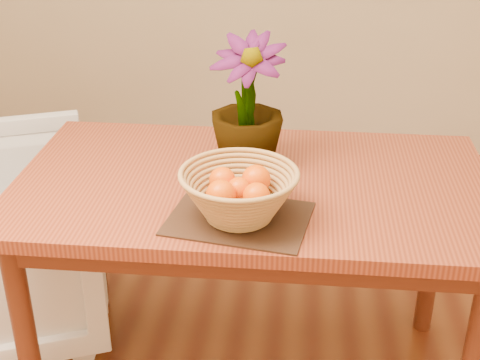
# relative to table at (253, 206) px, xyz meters

# --- Properties ---
(table) EXTENTS (1.40, 0.80, 0.75)m
(table) POSITION_rel_table_xyz_m (0.00, 0.00, 0.00)
(table) COLOR brown
(table) RESTS_ON floor
(placemat) EXTENTS (0.40, 0.33, 0.01)m
(placemat) POSITION_rel_table_xyz_m (-0.02, -0.23, 0.09)
(placemat) COLOR #311F11
(placemat) RESTS_ON table
(wicker_basket) EXTENTS (0.31, 0.31, 0.13)m
(wicker_basket) POSITION_rel_table_xyz_m (-0.02, -0.23, 0.16)
(wicker_basket) COLOR #B08A49
(wicker_basket) RESTS_ON placemat
(orange_pile) EXTENTS (0.17, 0.17, 0.08)m
(orange_pile) POSITION_rel_table_xyz_m (-0.02, -0.23, 0.18)
(orange_pile) COLOR #FF5B04
(orange_pile) RESTS_ON wicker_basket
(potted_plant) EXTENTS (0.25, 0.25, 0.40)m
(potted_plant) POSITION_rel_table_xyz_m (-0.03, 0.10, 0.29)
(potted_plant) COLOR #1D4413
(potted_plant) RESTS_ON table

